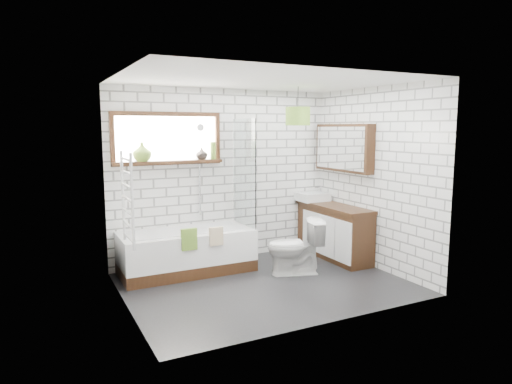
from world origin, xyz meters
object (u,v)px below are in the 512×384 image
toilet (295,247)px  bathtub (187,252)px  vanity (334,231)px  pendant (298,116)px  basin (312,197)px

toilet → bathtub: bearing=-101.8°
vanity → pendant: (-0.72, -0.10, 1.70)m
bathtub → vanity: vanity is taller
toilet → pendant: bearing=163.7°
bathtub → pendant: size_ratio=5.27×
basin → pendant: pendant is taller
basin → toilet: (-0.87, -0.90, -0.49)m
bathtub → pendant: bearing=-15.7°
vanity → pendant: pendant is taller
bathtub → vanity: 2.23m
vanity → pendant: size_ratio=4.17×
bathtub → toilet: bearing=-29.7°
basin → vanity: bearing=-83.2°
vanity → toilet: size_ratio=1.88×
basin → pendant: 1.52m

